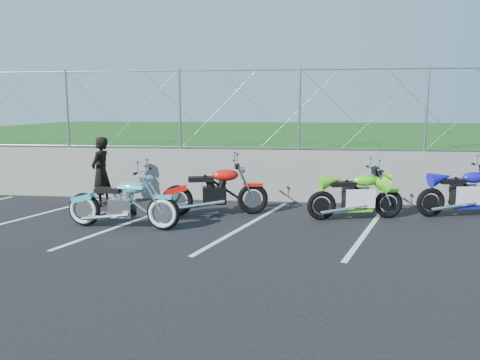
# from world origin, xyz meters

# --- Properties ---
(ground) EXTENTS (90.00, 90.00, 0.00)m
(ground) POSITION_xyz_m (0.00, 0.00, 0.00)
(ground) COLOR black
(ground) RESTS_ON ground
(retaining_wall) EXTENTS (30.00, 0.22, 1.30)m
(retaining_wall) POSITION_xyz_m (0.00, 3.50, 0.65)
(retaining_wall) COLOR slate
(retaining_wall) RESTS_ON ground
(grass_field) EXTENTS (30.00, 20.00, 1.30)m
(grass_field) POSITION_xyz_m (0.00, 13.50, 0.65)
(grass_field) COLOR #164612
(grass_field) RESTS_ON ground
(chain_link_fence) EXTENTS (28.00, 0.03, 2.00)m
(chain_link_fence) POSITION_xyz_m (0.00, 3.50, 2.30)
(chain_link_fence) COLOR gray
(chain_link_fence) RESTS_ON retaining_wall
(parking_lines) EXTENTS (18.29, 4.31, 0.01)m
(parking_lines) POSITION_xyz_m (1.20, 1.00, 0.00)
(parking_lines) COLOR silver
(parking_lines) RESTS_ON ground
(cruiser_turquoise) EXTENTS (2.34, 0.74, 1.16)m
(cruiser_turquoise) POSITION_xyz_m (-2.38, 0.44, 0.47)
(cruiser_turquoise) COLOR black
(cruiser_turquoise) RESTS_ON ground
(naked_orange) EXTENTS (2.31, 0.83, 1.17)m
(naked_orange) POSITION_xyz_m (-0.77, 1.77, 0.50)
(naked_orange) COLOR black
(naked_orange) RESTS_ON ground
(sportbike_green) EXTENTS (2.07, 0.77, 1.09)m
(sportbike_green) POSITION_xyz_m (2.24, 1.76, 0.47)
(sportbike_green) COLOR black
(sportbike_green) RESTS_ON ground
(sportbike_blue) EXTENTS (2.12, 0.76, 1.11)m
(sportbike_blue) POSITION_xyz_m (4.62, 2.33, 0.48)
(sportbike_blue) COLOR black
(sportbike_blue) RESTS_ON ground
(person_standing) EXTENTS (0.47, 0.65, 1.66)m
(person_standing) POSITION_xyz_m (-3.68, 2.40, 0.83)
(person_standing) COLOR black
(person_standing) RESTS_ON ground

